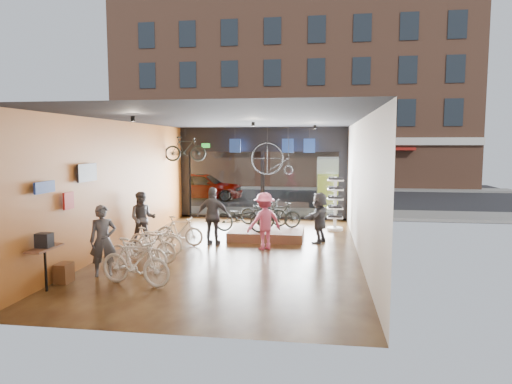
% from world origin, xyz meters
% --- Properties ---
extents(ground_plane, '(7.00, 12.00, 0.04)m').
position_xyz_m(ground_plane, '(0.00, 0.00, -0.02)').
color(ground_plane, black).
rests_on(ground_plane, ground).
extents(ceiling, '(7.00, 12.00, 0.04)m').
position_xyz_m(ceiling, '(0.00, 0.00, 3.82)').
color(ceiling, black).
rests_on(ceiling, ground).
extents(wall_left, '(0.04, 12.00, 3.80)m').
position_xyz_m(wall_left, '(-3.52, 0.00, 1.90)').
color(wall_left, '#A86322').
rests_on(wall_left, ground).
extents(wall_right, '(0.04, 12.00, 3.80)m').
position_xyz_m(wall_right, '(3.52, 0.00, 1.90)').
color(wall_right, beige).
rests_on(wall_right, ground).
extents(wall_back, '(7.00, 0.04, 3.80)m').
position_xyz_m(wall_back, '(0.00, -6.02, 1.90)').
color(wall_back, beige).
rests_on(wall_back, ground).
extents(storefront, '(7.00, 0.26, 3.80)m').
position_xyz_m(storefront, '(0.00, 6.00, 1.90)').
color(storefront, black).
rests_on(storefront, ground).
extents(exit_sign, '(0.35, 0.06, 0.18)m').
position_xyz_m(exit_sign, '(-2.40, 5.88, 3.05)').
color(exit_sign, '#198C26').
rests_on(exit_sign, storefront).
extents(street_road, '(30.00, 18.00, 0.02)m').
position_xyz_m(street_road, '(0.00, 15.00, -0.01)').
color(street_road, black).
rests_on(street_road, ground).
extents(sidewalk_near, '(30.00, 2.40, 0.12)m').
position_xyz_m(sidewalk_near, '(0.00, 7.20, 0.06)').
color(sidewalk_near, slate).
rests_on(sidewalk_near, ground).
extents(sidewalk_far, '(30.00, 2.00, 0.12)m').
position_xyz_m(sidewalk_far, '(0.00, 19.00, 0.06)').
color(sidewalk_far, slate).
rests_on(sidewalk_far, ground).
extents(opposite_building, '(26.00, 5.00, 14.00)m').
position_xyz_m(opposite_building, '(0.00, 21.50, 7.00)').
color(opposite_building, brown).
rests_on(opposite_building, ground).
extents(street_car, '(4.53, 1.82, 1.54)m').
position_xyz_m(street_car, '(-4.19, 12.00, 0.77)').
color(street_car, gray).
rests_on(street_car, street_road).
extents(box_truck, '(2.01, 6.03, 2.38)m').
position_xyz_m(box_truck, '(3.23, 11.00, 1.19)').
color(box_truck, silver).
rests_on(box_truck, street_road).
extents(floor_bike_1, '(1.82, 0.85, 1.05)m').
position_xyz_m(floor_bike_1, '(-1.60, -3.56, 0.53)').
color(floor_bike_1, beige).
rests_on(floor_bike_1, ground_plane).
extents(floor_bike_2, '(1.81, 0.97, 0.91)m').
position_xyz_m(floor_bike_2, '(-2.07, -2.32, 0.45)').
color(floor_bike_2, beige).
rests_on(floor_bike_2, ground_plane).
extents(floor_bike_3, '(1.61, 0.78, 0.93)m').
position_xyz_m(floor_bike_3, '(-2.00, -1.64, 0.47)').
color(floor_bike_3, beige).
rests_on(floor_bike_3, ground_plane).
extents(floor_bike_4, '(1.74, 0.86, 0.87)m').
position_xyz_m(floor_bike_4, '(-2.19, -0.70, 0.44)').
color(floor_bike_4, beige).
rests_on(floor_bike_4, ground_plane).
extents(floor_bike_5, '(1.55, 0.57, 0.91)m').
position_xyz_m(floor_bike_5, '(-1.85, 0.43, 0.46)').
color(floor_bike_5, beige).
rests_on(floor_bike_5, ground_plane).
extents(display_platform, '(2.40, 1.80, 0.30)m').
position_xyz_m(display_platform, '(0.68, 1.89, 0.15)').
color(display_platform, brown).
rests_on(display_platform, ground_plane).
extents(display_bike_left, '(1.80, 0.76, 0.92)m').
position_xyz_m(display_bike_left, '(-0.08, 1.34, 0.76)').
color(display_bike_left, black).
rests_on(display_bike_left, display_platform).
extents(display_bike_mid, '(1.56, 1.04, 0.91)m').
position_xyz_m(display_bike_mid, '(1.08, 2.03, 0.76)').
color(display_bike_mid, black).
rests_on(display_bike_mid, display_platform).
extents(display_bike_right, '(1.81, 0.91, 0.91)m').
position_xyz_m(display_bike_right, '(0.47, 2.63, 0.75)').
color(display_bike_right, black).
rests_on(display_bike_right, display_platform).
extents(customer_0, '(0.74, 0.65, 1.69)m').
position_xyz_m(customer_0, '(-2.65, -2.95, 0.85)').
color(customer_0, '#3F3F44').
rests_on(customer_0, ground_plane).
extents(customer_1, '(0.95, 0.83, 1.67)m').
position_xyz_m(customer_1, '(-2.98, 0.28, 0.83)').
color(customer_1, '#3F3F44').
rests_on(customer_1, ground_plane).
extents(customer_2, '(1.09, 0.53, 1.80)m').
position_xyz_m(customer_2, '(-0.85, 0.68, 0.90)').
color(customer_2, '#3F3F44').
rests_on(customer_2, ground_plane).
extents(customer_3, '(1.26, 1.14, 1.69)m').
position_xyz_m(customer_3, '(0.79, 0.29, 0.85)').
color(customer_3, '#CC4C72').
rests_on(customer_3, ground_plane).
extents(customer_5, '(0.97, 1.57, 1.61)m').
position_xyz_m(customer_5, '(2.40, 1.47, 0.81)').
color(customer_5, '#3F3F44').
rests_on(customer_5, ground_plane).
extents(sunglasses_rack, '(0.70, 0.63, 1.95)m').
position_xyz_m(sunglasses_rack, '(2.95, 3.65, 0.98)').
color(sunglasses_rack, white).
rests_on(sunglasses_rack, ground_plane).
extents(wall_merch, '(0.40, 2.40, 2.60)m').
position_xyz_m(wall_merch, '(-3.38, -3.50, 1.30)').
color(wall_merch, navy).
rests_on(wall_merch, wall_left).
extents(penny_farthing, '(1.59, 0.06, 1.27)m').
position_xyz_m(penny_farthing, '(0.58, 4.96, 2.50)').
color(penny_farthing, black).
rests_on(penny_farthing, ceiling).
extents(hung_bike, '(1.64, 0.85, 0.95)m').
position_xyz_m(hung_bike, '(-2.78, 4.20, 2.93)').
color(hung_bike, black).
rests_on(hung_bike, ceiling).
extents(jersey_left, '(0.45, 0.03, 0.55)m').
position_xyz_m(jersey_left, '(-1.02, 5.20, 3.05)').
color(jersey_left, '#1E3F99').
rests_on(jersey_left, ceiling).
extents(jersey_mid, '(0.45, 0.03, 0.55)m').
position_xyz_m(jersey_mid, '(1.10, 5.20, 3.05)').
color(jersey_mid, '#1E3F99').
rests_on(jersey_mid, ceiling).
extents(jersey_right, '(0.45, 0.03, 0.55)m').
position_xyz_m(jersey_right, '(1.95, 5.20, 3.05)').
color(jersey_right, '#1E3F99').
rests_on(jersey_right, ceiling).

